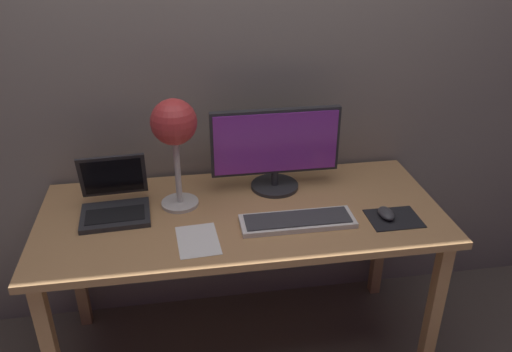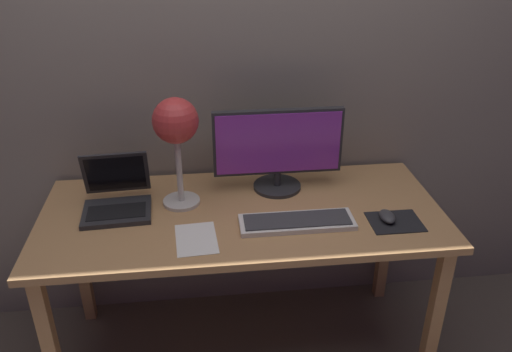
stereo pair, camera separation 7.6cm
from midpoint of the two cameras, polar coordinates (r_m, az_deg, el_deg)
The scene contains 10 objects.
ground_plane at distance 2.54m, azimuth -2.27°, elevation -18.30°, with size 4.80×4.80×0.00m, color brown.
back_wall at distance 2.23m, azimuth -4.20°, elevation 13.95°, with size 4.80×0.06×2.60m, color gray.
desk at distance 2.12m, azimuth -2.60°, elevation -5.73°, with size 1.60×0.70×0.74m.
monitor at distance 2.16m, azimuth 1.14°, elevation 3.21°, with size 0.54×0.20×0.36m.
keyboard_main at distance 1.99m, azimuth 3.49°, elevation -4.96°, with size 0.44×0.14×0.03m.
laptop at distance 2.14m, azimuth -16.32°, elevation -2.16°, with size 0.28×0.28×0.22m.
desk_lamp at distance 2.00m, azimuth -10.07°, elevation 5.18°, with size 0.18×0.18×0.45m.
mousepad at distance 2.08m, azimuth 13.93°, elevation -4.58°, with size 0.20×0.16×0.00m, color black.
mouse at distance 2.07m, azimuth 13.12°, elevation -4.03°, with size 0.06×0.10×0.03m, color #38383A.
paper_sheet_near_mouse at distance 1.92m, azimuth -7.55°, elevation -7.04°, with size 0.15×0.21×0.00m, color white.
Camera 1 is at (-0.22, -1.76, 1.82)m, focal length 36.35 mm.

